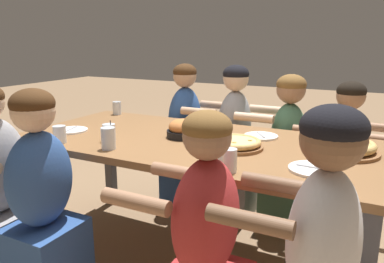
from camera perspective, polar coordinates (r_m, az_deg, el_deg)
name	(u,v)px	position (r m, az deg, el deg)	size (l,w,h in m)	color
ground_plane	(192,258)	(2.57, 0.00, -18.70)	(18.00, 18.00, 0.00)	#896B4C
dining_table	(192,152)	(2.26, 0.00, -3.17)	(2.13, 1.01, 0.80)	brown
pizza_board_main	(236,143)	(2.07, 6.73, -1.81)	(0.30, 0.30, 0.05)	brown
pizza_board_second	(342,147)	(2.13, 21.95, -2.15)	(0.38, 0.38, 0.07)	brown
skillet_bowl	(183,129)	(2.28, -1.34, 0.32)	(0.29, 0.20, 0.11)	black
empty_plate_a	(261,136)	(2.33, 10.46, -0.69)	(0.21, 0.21, 0.02)	white
empty_plate_b	(71,130)	(2.57, -17.90, 0.18)	(0.21, 0.21, 0.02)	white
empty_plate_c	(314,169)	(1.81, 18.14, -5.49)	(0.23, 0.23, 0.02)	white
cocktail_glass_blue	(109,133)	(2.25, -12.51, -0.30)	(0.08, 0.08, 0.13)	silver
drinking_glass_a	(224,151)	(1.82, 4.87, -3.00)	(0.06, 0.06, 0.13)	silver
drinking_glass_b	(108,140)	(2.09, -12.63, -1.24)	(0.08, 0.08, 0.12)	silver
drinking_glass_c	(230,162)	(1.70, 5.78, -4.65)	(0.07, 0.07, 0.11)	silver
drinking_glass_d	(60,135)	(2.29, -19.52, -0.52)	(0.07, 0.07, 0.10)	silver
drinking_glass_e	(117,109)	(3.04, -11.37, 3.41)	(0.07, 0.07, 0.10)	silver
diner_far_midright	(287,158)	(2.84, 14.31, -3.97)	(0.51, 0.40, 1.15)	#477556
diner_far_center	(234,149)	(2.94, 6.44, -2.60)	(0.51, 0.40, 1.20)	#99999E
diner_near_left	(0,202)	(2.32, -27.26, -9.49)	(0.51, 0.40, 1.16)	#99999E
diner_far_midleft	(186,142)	(3.12, -0.99, -1.68)	(0.51, 0.40, 1.19)	#2D5193
diner_near_midleft	(43,211)	(2.07, -21.78, -11.20)	(0.51, 0.40, 1.16)	#2D5193
diner_near_midright	(205,263)	(1.58, 1.99, -19.33)	(0.51, 0.40, 1.14)	#B22D2D
diner_far_right	(344,170)	(2.80, 22.16, -5.40)	(0.51, 0.40, 1.12)	silver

